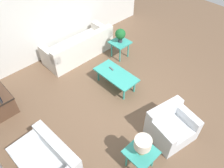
{
  "coord_description": "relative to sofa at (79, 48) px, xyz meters",
  "views": [
    {
      "loc": [
        -2.41,
        2.75,
        4.22
      ],
      "look_at": [
        0.29,
        0.18,
        0.55
      ],
      "focal_mm": 35.0,
      "sensor_mm": 36.0,
      "label": 1
    }
  ],
  "objects": [
    {
      "name": "armchair",
      "position": [
        -3.65,
        0.34,
        -0.01
      ],
      "size": [
        0.94,
        1.02,
        0.72
      ],
      "rotation": [
        0.0,
        0.0,
        -1.76
      ],
      "color": "silver",
      "rests_on": "ground_plane"
    },
    {
      "name": "ground_plane",
      "position": [
        -2.32,
        0.36,
        -0.3
      ],
      "size": [
        14.0,
        14.0,
        0.0
      ],
      "primitive_type": "plane",
      "color": "brown"
    },
    {
      "name": "wall_right",
      "position": [
        0.74,
        0.36,
        1.05
      ],
      "size": [
        0.12,
        7.2,
        2.7
      ],
      "color": "silver",
      "rests_on": "ground_plane"
    },
    {
      "name": "side_table_plant",
      "position": [
        -0.89,
        -0.89,
        0.16
      ],
      "size": [
        0.53,
        0.53,
        0.54
      ],
      "color": "teal",
      "rests_on": "ground_plane"
    },
    {
      "name": "coffee_table",
      "position": [
        -1.74,
        0.12,
        0.08
      ],
      "size": [
        1.18,
        0.59,
        0.42
      ],
      "color": "teal",
      "rests_on": "ground_plane"
    },
    {
      "name": "remote_control",
      "position": [
        -1.51,
        0.07,
        0.14
      ],
      "size": [
        0.16,
        0.06,
        0.02
      ],
      "color": "#4C4C51",
      "rests_on": "coffee_table"
    },
    {
      "name": "table_lamp",
      "position": [
        -3.68,
        1.36,
        0.51
      ],
      "size": [
        0.31,
        0.31,
        0.4
      ],
      "color": "#997F4C",
      "rests_on": "side_table_lamp"
    },
    {
      "name": "sofa",
      "position": [
        0.0,
        0.0,
        0.0
      ],
      "size": [
        0.87,
        2.18,
        0.78
      ],
      "rotation": [
        0.0,
        0.0,
        1.58
      ],
      "color": "silver",
      "rests_on": "ground_plane"
    },
    {
      "name": "potted_plant",
      "position": [
        -0.89,
        -0.89,
        0.5
      ],
      "size": [
        0.31,
        0.31,
        0.43
      ],
      "color": "#333338",
      "rests_on": "side_table_plant"
    },
    {
      "name": "loveseat",
      "position": [
        -2.54,
        2.67,
        -0.02
      ],
      "size": [
        1.28,
        0.85,
        0.72
      ],
      "rotation": [
        0.0,
        0.0,
        3.2
      ],
      "color": "silver",
      "rests_on": "ground_plane"
    },
    {
      "name": "side_table_lamp",
      "position": [
        -3.68,
        1.36,
        0.16
      ],
      "size": [
        0.53,
        0.53,
        0.54
      ],
      "color": "teal",
      "rests_on": "ground_plane"
    }
  ]
}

